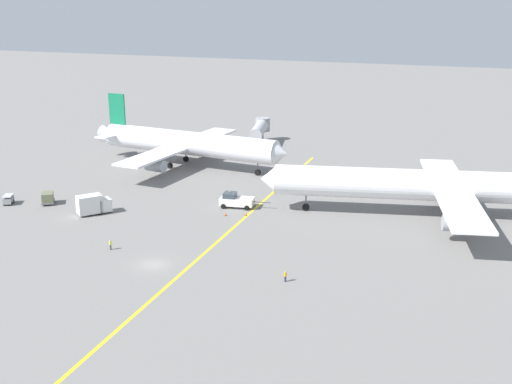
% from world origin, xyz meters
% --- Properties ---
extents(ground_plane, '(600.00, 600.00, 0.00)m').
position_xyz_m(ground_plane, '(0.00, 0.00, 0.00)').
color(ground_plane, slate).
extents(taxiway_stripe, '(3.38, 119.98, 0.01)m').
position_xyz_m(taxiway_stripe, '(4.91, 10.00, 0.00)').
color(taxiway_stripe, yellow).
rests_on(taxiway_stripe, ground).
extents(airliner_at_gate_left, '(48.35, 42.02, 15.26)m').
position_xyz_m(airliner_at_gate_left, '(-20.65, 51.93, 5.29)').
color(airliner_at_gate_left, silver).
rests_on(airliner_at_gate_left, ground).
extents(airliner_being_pushed, '(60.69, 43.08, 17.32)m').
position_xyz_m(airliner_being_pushed, '(35.65, 36.40, 5.54)').
color(airliner_being_pushed, white).
rests_on(airliner_being_pushed, ground).
extents(pushback_tug, '(9.42, 4.04, 2.96)m').
position_xyz_m(pushback_tug, '(0.88, 28.64, 1.26)').
color(pushback_tug, white).
rests_on(pushback_tug, ground).
extents(gse_catering_truck_tall, '(5.52, 6.06, 3.50)m').
position_xyz_m(gse_catering_truck_tall, '(-21.08, 16.04, 1.76)').
color(gse_catering_truck_tall, silver).
rests_on(gse_catering_truck_tall, ground).
extents(gse_baggage_cart_trailing, '(2.66, 3.15, 1.71)m').
position_xyz_m(gse_baggage_cart_trailing, '(-39.16, 15.14, 0.86)').
color(gse_baggage_cart_trailing, gray).
rests_on(gse_baggage_cart_trailing, ground).
extents(gse_container_dolly_flat, '(3.63, 3.88, 2.15)m').
position_xyz_m(gse_container_dolly_flat, '(-32.39, 17.85, 1.17)').
color(gse_container_dolly_flat, slate).
rests_on(gse_container_dolly_flat, ground).
extents(ground_crew_ramp_agent_by_cones, '(0.43, 0.41, 1.54)m').
position_xyz_m(ground_crew_ramp_agent_by_cones, '(19.48, 1.40, 0.80)').
color(ground_crew_ramp_agent_by_cones, '#2D3351').
rests_on(ground_crew_ramp_agent_by_cones, ground).
extents(ground_crew_wing_walker_right, '(0.36, 0.36, 1.59)m').
position_xyz_m(ground_crew_wing_walker_right, '(-8.91, 2.71, 0.82)').
color(ground_crew_wing_walker_right, '#4C4C51').
rests_on(ground_crew_wing_walker_right, ground).
extents(traffic_cone_wingtip_starboard, '(0.44, 0.44, 0.60)m').
position_xyz_m(traffic_cone_wingtip_starboard, '(4.33, 24.84, 0.28)').
color(traffic_cone_wingtip_starboard, orange).
rests_on(traffic_cone_wingtip_starboard, ground).
extents(traffic_cone_wingtip_port, '(0.44, 0.44, 0.60)m').
position_xyz_m(traffic_cone_wingtip_port, '(1.02, 23.50, 0.28)').
color(traffic_cone_wingtip_port, orange).
rests_on(traffic_cone_wingtip_port, ground).
extents(jet_bridge, '(6.80, 16.42, 6.12)m').
position_xyz_m(jet_bridge, '(-13.16, 78.39, 4.33)').
color(jet_bridge, '#B7B7BC').
rests_on(jet_bridge, ground).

